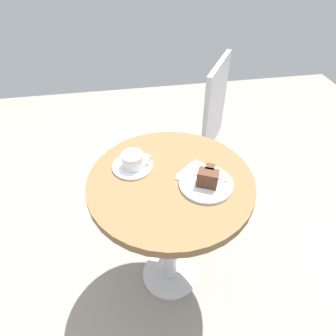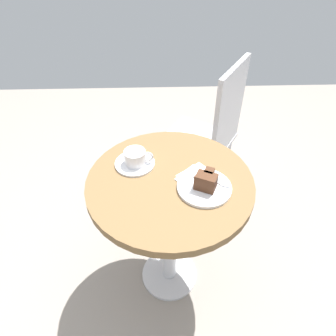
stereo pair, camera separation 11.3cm
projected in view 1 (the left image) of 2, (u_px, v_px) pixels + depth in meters
The scene contains 10 objects.
ground_plane at pixel (170, 275), 1.62m from camera, with size 4.40×4.40×0.01m, color gray.
cafe_table at pixel (170, 202), 1.23m from camera, with size 0.64×0.64×0.71m.
saucer at pixel (133, 166), 1.19m from camera, with size 0.16×0.16×0.01m.
coffee_cup at pixel (133, 160), 1.17m from camera, with size 0.12×0.09×0.06m.
teaspoon at pixel (132, 157), 1.23m from camera, with size 0.10×0.06×0.00m.
cake_plate at pixel (206, 184), 1.12m from camera, with size 0.20×0.20×0.01m.
cake_slice at pixel (208, 177), 1.09m from camera, with size 0.09×0.10×0.06m.
fork at pixel (216, 178), 1.13m from camera, with size 0.14×0.07×0.00m.
napkin at pixel (197, 175), 1.16m from camera, with size 0.18×0.18×0.00m.
cafe_chair at pixel (198, 128), 1.69m from camera, with size 0.52×0.52×0.94m.
Camera 1 is at (-0.15, -0.81, 1.50)m, focal length 32.00 mm.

